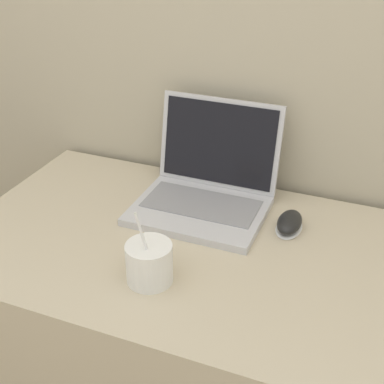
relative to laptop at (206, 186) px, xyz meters
The scene contains 4 objects.
desk 0.47m from the laptop, 64.06° to the right, with size 1.27×0.68×0.73m.
laptop is the anchor object (origin of this frame).
drink_cup 0.35m from the laptop, 90.14° to the right, with size 0.10×0.10×0.18m.
computer_mouse 0.24m from the laptop, ahead, with size 0.06×0.11×0.04m.
Camera 1 is at (0.34, -0.64, 1.48)m, focal length 50.00 mm.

